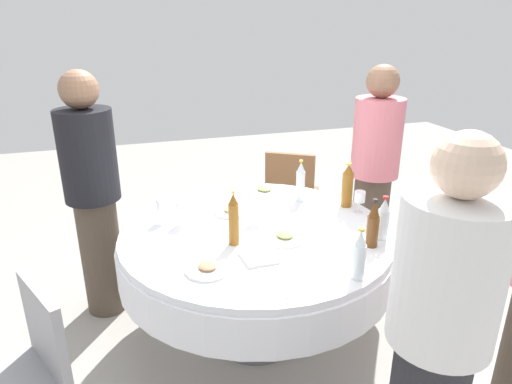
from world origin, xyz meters
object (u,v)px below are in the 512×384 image
Objects in this scene: person_right at (374,173)px; chair_mid at (291,191)px; dining_table at (256,251)px; wine_glass_near at (182,208)px; bottle_amber_mid at (347,186)px; wine_glass_mid at (360,198)px; wine_glass_outer at (162,206)px; person_north at (93,193)px; wine_glass_right at (257,205)px; person_left at (435,351)px; bottle_brown_left at (373,225)px; plate_east at (285,237)px; bottle_amber_front at (234,220)px; bottle_clear_near at (301,182)px; bottle_clear_north at (383,220)px; bottle_clear_right at (359,256)px; plate_far at (208,268)px; plate_rear at (264,190)px; plate_south at (231,211)px; chair_outer at (26,370)px.

person_right is 1.83× the size of chair_mid.
wine_glass_near reaches higher than dining_table.
bottle_amber_mid is 2.04× the size of wine_glass_near.
wine_glass_outer is (0.24, 1.19, 0.00)m from wine_glass_mid.
wine_glass_outer is 0.50m from person_north.
person_right reaches higher than chair_mid.
person_left is (-1.37, -0.20, -0.01)m from wine_glass_right.
bottle_brown_left is at bearing 166.04° from bottle_amber_mid.
person_left is at bearing -173.72° from plate_east.
bottle_amber_front is 0.75m from bottle_clear_near.
bottle_clear_right is at bearing 134.48° from bottle_clear_north.
wine_glass_mid reaches higher than plate_far.
bottle_clear_right is 1.82× the size of wine_glass_mid.
bottle_amber_front is at bearing 149.84° from plate_rear.
bottle_clear_north reaches higher than plate_rear.
plate_rear is (0.40, 0.43, -0.13)m from bottle_amber_mid.
wine_glass_mid is at bearing -68.85° from plate_far.
chair_mid is (0.80, -0.73, -0.23)m from plate_south.
dining_table is 11.13× the size of wine_glass_mid.
person_right is (0.77, -0.40, -0.02)m from bottle_clear_north.
wine_glass_near is at bearing 87.48° from bottle_amber_mid.
wine_glass_near is 1.01× the size of wine_glass_outer.
wine_glass_right is 0.17× the size of chair_outer.
bottle_clear_north is 0.87m from person_right.
bottle_clear_near is 0.92m from wine_glass_outer.
person_north reaches higher than person_left.
person_left is 2.39m from chair_mid.
person_north reaches higher than plate_rear.
person_right is at bearing -60.90° from person_north.
plate_rear is 1.22× the size of plate_south.
person_right is (0.17, -1.53, -0.00)m from wine_glass_outer.
bottle_clear_north is 0.99m from plate_far.
dining_table is 0.75m from bottle_clear_north.
chair_outer is at bearing -160.37° from person_north.
bottle_clear_near is at bearing -50.84° from bottle_amber_front.
chair_mid is at bearing -31.18° from dining_table.
bottle_clear_near is 0.44m from wine_glass_right.
bottle_amber_mid is 0.34× the size of chair_outer.
wine_glass_outer is at bearing 61.51° from dining_table.
bottle_clear_right reaches higher than dining_table.
bottle_amber_mid is 1.06m from wine_glass_near.
person_right reaches higher than person_left.
plate_south is at bearing 17.16° from dining_table.
bottle_clear_right is at bearing -106.16° from person_left.
bottle_clear_near is 0.63m from person_right.
chair_mid is at bearing -73.65° from chair_outer.
wine_glass_outer is at bearing 84.31° from bottle_amber_mid.
chair_outer is (-1.11, 1.41, -0.23)m from plate_rear.
bottle_clear_north is at bearing -107.95° from chair_outer.
bottle_clear_near is (0.98, -0.11, 0.01)m from bottle_clear_right.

